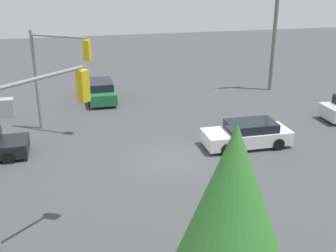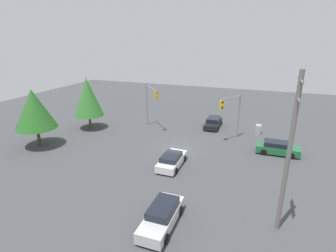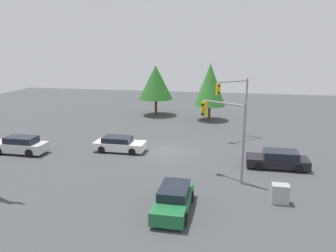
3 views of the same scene
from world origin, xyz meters
name	(u,v)px [view 3 (image 3 of 3)]	position (x,y,z in m)	size (l,w,h in m)	color
ground_plane	(166,151)	(0.00, 0.00, 0.00)	(80.00, 80.00, 0.00)	#424447
sedan_silver	(20,145)	(12.42, 2.99, 0.72)	(4.75, 1.88, 1.50)	silver
sedan_dark	(278,160)	(-9.19, 2.29, 0.65)	(4.59, 1.98, 1.35)	black
sedan_white	(119,144)	(4.11, 0.75, 0.64)	(4.48, 1.94, 1.32)	silver
sedan_green	(174,199)	(-2.57, 10.55, 0.69)	(1.90, 4.44, 1.42)	#1E6638
traffic_signal_main	(235,98)	(-5.79, -5.86, 4.13)	(3.11, 2.90, 5.99)	gray
traffic_signal_cross	(226,125)	(-5.18, 5.14, 3.83)	(3.13, 2.12, 5.59)	gray
electrical_cabinet	(280,194)	(-8.59, 8.39, 0.58)	(1.00, 0.68, 1.16)	#9EA0A3
tree_corner	(210,85)	(-2.73, -13.75, 4.48)	(3.92, 3.92, 7.11)	brown
tree_behind	(156,82)	(4.63, -15.49, 4.46)	(4.56, 4.56, 6.71)	#4C3823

